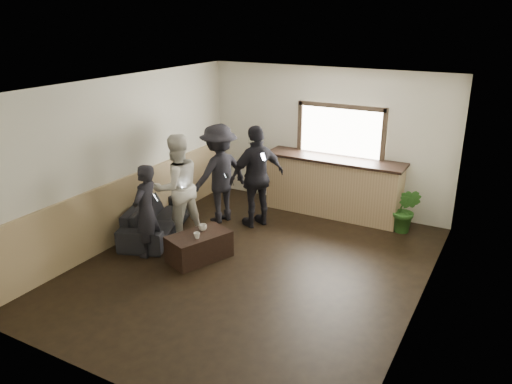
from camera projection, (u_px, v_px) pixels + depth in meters
The scene contains 12 objects.
ground at pixel (252, 267), 7.82m from camera, with size 5.00×6.00×0.01m, color black.
room_shell at pixel (210, 171), 7.65m from camera, with size 5.01×6.01×2.80m.
bar_counter at pixel (333, 183), 9.69m from camera, with size 2.70×0.68×2.13m.
sofa at pixel (157, 217), 8.96m from camera, with size 1.97×0.77×0.57m, color black.
coffee_table at pixel (199, 246), 8.00m from camera, with size 0.54×0.98×0.44m, color black.
cup_a at pixel (203, 227), 8.04m from camera, with size 0.13×0.13×0.10m, color silver.
cup_b at pixel (197, 236), 7.76m from camera, with size 0.10×0.10×0.09m, color silver.
potted_plant at pixel (406, 210), 8.90m from camera, with size 0.47×0.38×0.86m, color #2D6623.
person_a at pixel (146, 211), 7.96m from camera, with size 0.49×0.60×1.54m.
person_b at pixel (177, 187), 8.58m from camera, with size 1.02×1.12×1.85m.
person_c at pixel (219, 174), 9.27m from camera, with size 1.08×1.37×1.86m.
person_d at pixel (257, 177), 9.06m from camera, with size 0.96×1.19×1.89m.
Camera 1 is at (3.40, -6.07, 3.75)m, focal length 35.00 mm.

